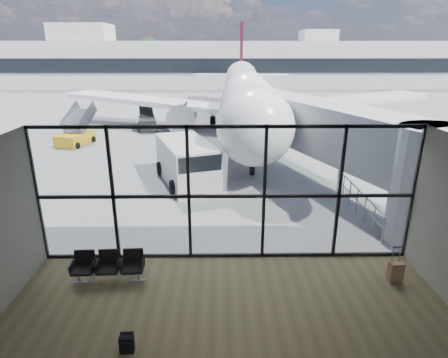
{
  "coord_description": "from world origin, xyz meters",
  "views": [
    {
      "loc": [
        -0.23,
        -11.08,
        6.62
      ],
      "look_at": [
        -0.04,
        3.0,
        1.74
      ],
      "focal_mm": 30.0,
      "sensor_mm": 36.0,
      "label": 1
    }
  ],
  "objects_px": {
    "suitcase": "(396,272)",
    "service_van": "(187,162)",
    "seating_row": "(109,264)",
    "backpack": "(127,344)",
    "belt_loader": "(147,123)",
    "mobile_stairs": "(76,137)",
    "airliner": "(245,92)"
  },
  "relations": [
    {
      "from": "backpack",
      "to": "service_van",
      "type": "height_order",
      "value": "service_van"
    },
    {
      "from": "suitcase",
      "to": "mobile_stairs",
      "type": "distance_m",
      "value": 23.59
    },
    {
      "from": "suitcase",
      "to": "service_van",
      "type": "relative_size",
      "value": 0.21
    },
    {
      "from": "backpack",
      "to": "mobile_stairs",
      "type": "xyz_separation_m",
      "value": [
        -8.39,
        20.19,
        0.34
      ]
    },
    {
      "from": "suitcase",
      "to": "airliner",
      "type": "height_order",
      "value": "airliner"
    },
    {
      "from": "service_van",
      "to": "mobile_stairs",
      "type": "height_order",
      "value": "mobile_stairs"
    },
    {
      "from": "backpack",
      "to": "suitcase",
      "type": "relative_size",
      "value": 0.42
    },
    {
      "from": "backpack",
      "to": "airliner",
      "type": "xyz_separation_m",
      "value": [
        4.49,
        27.64,
        2.78
      ]
    },
    {
      "from": "suitcase",
      "to": "mobile_stairs",
      "type": "bearing_deg",
      "value": 126.31
    },
    {
      "from": "mobile_stairs",
      "to": "seating_row",
      "type": "bearing_deg",
      "value": -53.1
    },
    {
      "from": "backpack",
      "to": "belt_loader",
      "type": "distance_m",
      "value": 25.78
    },
    {
      "from": "seating_row",
      "to": "airliner",
      "type": "relative_size",
      "value": 0.06
    },
    {
      "from": "suitcase",
      "to": "airliner",
      "type": "distance_m",
      "value": 25.28
    },
    {
      "from": "seating_row",
      "to": "backpack",
      "type": "xyz_separation_m",
      "value": [
        1.19,
        -2.92,
        -0.29
      ]
    },
    {
      "from": "airliner",
      "to": "mobile_stairs",
      "type": "distance_m",
      "value": 15.08
    },
    {
      "from": "suitcase",
      "to": "airliner",
      "type": "bearing_deg",
      "value": 90.94
    },
    {
      "from": "suitcase",
      "to": "service_van",
      "type": "height_order",
      "value": "service_van"
    },
    {
      "from": "mobile_stairs",
      "to": "service_van",
      "type": "bearing_deg",
      "value": -29.71
    },
    {
      "from": "seating_row",
      "to": "suitcase",
      "type": "xyz_separation_m",
      "value": [
        8.6,
        -0.25,
        -0.18
      ]
    },
    {
      "from": "airliner",
      "to": "belt_loader",
      "type": "height_order",
      "value": "airliner"
    },
    {
      "from": "suitcase",
      "to": "belt_loader",
      "type": "distance_m",
      "value": 25.53
    },
    {
      "from": "backpack",
      "to": "suitcase",
      "type": "height_order",
      "value": "suitcase"
    },
    {
      "from": "service_van",
      "to": "airliner",
      "type": "bearing_deg",
      "value": 56.39
    },
    {
      "from": "backpack",
      "to": "belt_loader",
      "type": "bearing_deg",
      "value": 97.95
    },
    {
      "from": "seating_row",
      "to": "belt_loader",
      "type": "height_order",
      "value": "belt_loader"
    },
    {
      "from": "airliner",
      "to": "suitcase",
      "type": "bearing_deg",
      "value": -81.31
    },
    {
      "from": "seating_row",
      "to": "belt_loader",
      "type": "bearing_deg",
      "value": 94.72
    },
    {
      "from": "backpack",
      "to": "service_van",
      "type": "bearing_deg",
      "value": 86.39
    },
    {
      "from": "seating_row",
      "to": "service_van",
      "type": "height_order",
      "value": "service_van"
    },
    {
      "from": "backpack",
      "to": "airliner",
      "type": "height_order",
      "value": "airliner"
    },
    {
      "from": "backpack",
      "to": "airliner",
      "type": "distance_m",
      "value": 28.14
    },
    {
      "from": "seating_row",
      "to": "mobile_stairs",
      "type": "height_order",
      "value": "mobile_stairs"
    }
  ]
}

